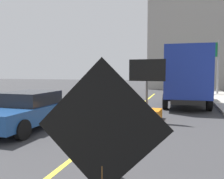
# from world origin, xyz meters

# --- Properties ---
(lane_center_stripe) EXTENTS (0.14, 36.00, 0.01)m
(lane_center_stripe) POSITION_xyz_m (0.00, 6.00, 0.00)
(lane_center_stripe) COLOR yellow
(lane_center_stripe) RESTS_ON ground
(roadwork_sign) EXTENTS (1.63, 0.13, 2.33)m
(roadwork_sign) POSITION_xyz_m (1.70, 3.02, 1.47)
(roadwork_sign) COLOR #593819
(roadwork_sign) RESTS_ON ground
(arrow_board_trailer) EXTENTS (1.60, 1.87, 2.70)m
(arrow_board_trailer) POSITION_xyz_m (1.10, 10.91, 0.48)
(arrow_board_trailer) COLOR orange
(arrow_board_trailer) RESTS_ON ground
(box_truck) EXTENTS (2.74, 6.92, 3.59)m
(box_truck) POSITION_xyz_m (2.81, 16.31, 1.91)
(box_truck) COLOR black
(box_truck) RESTS_ON ground
(pickup_car) EXTENTS (2.17, 4.49, 1.38)m
(pickup_car) POSITION_xyz_m (-3.15, 8.31, 0.70)
(pickup_car) COLOR navy
(pickup_car) RESTS_ON ground
(highway_guide_sign) EXTENTS (2.79, 0.29, 5.00)m
(highway_guide_sign) POSITION_xyz_m (4.89, 24.22, 3.42)
(highway_guide_sign) COLOR gray
(highway_guide_sign) RESTS_ON ground
(far_building_block) EXTENTS (13.25, 7.81, 10.86)m
(far_building_block) POSITION_xyz_m (5.06, 33.49, 5.43)
(far_building_block) COLOR gray
(far_building_block) RESTS_ON ground
(traffic_cone_near_sign) EXTENTS (0.36, 0.36, 0.70)m
(traffic_cone_near_sign) POSITION_xyz_m (1.25, 5.04, 0.34)
(traffic_cone_near_sign) COLOR black
(traffic_cone_near_sign) RESTS_ON ground
(traffic_cone_mid_lane) EXTENTS (0.36, 0.36, 0.76)m
(traffic_cone_mid_lane) POSITION_xyz_m (1.06, 8.32, 0.37)
(traffic_cone_mid_lane) COLOR black
(traffic_cone_mid_lane) RESTS_ON ground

